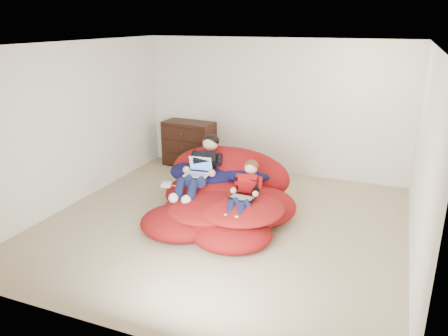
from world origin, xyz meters
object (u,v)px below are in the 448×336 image
beanbag_pile (223,196)px  laptop_black (244,192)px  younger_boy (245,188)px  laptop_white (198,170)px  older_boy (202,165)px  dresser (189,144)px

beanbag_pile → laptop_black: (0.47, -0.36, 0.28)m
younger_boy → laptop_black: size_ratio=2.41×
laptop_white → beanbag_pile: bearing=-0.4°
older_boy → dresser: bearing=121.7°
dresser → laptop_black: bearing=-49.0°
laptop_black → laptop_white: bearing=157.1°
beanbag_pile → laptop_black: size_ratio=6.16×
dresser → younger_boy: younger_boy is taller
beanbag_pile → younger_boy: 0.65m
laptop_white → younger_boy: bearing=-20.5°
beanbag_pile → older_boy: older_boy is taller
beanbag_pile → older_boy: bearing=162.5°
older_boy → younger_boy: (0.87, -0.45, -0.09)m
laptop_white → laptop_black: 0.95m
younger_boy → laptop_black: (0.00, -0.04, -0.04)m
beanbag_pile → laptop_white: beanbag_pile is taller
older_boy → younger_boy: older_boy is taller
younger_boy → laptop_white: (-0.87, 0.32, 0.05)m
dresser → older_boy: size_ratio=0.78×
beanbag_pile → laptop_white: 0.55m
older_boy → laptop_black: size_ratio=3.35×
younger_boy → laptop_white: bearing=159.5°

